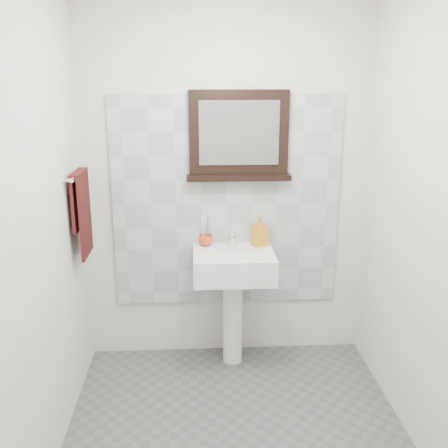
{
  "coord_description": "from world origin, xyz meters",
  "views": [
    {
      "loc": [
        -0.23,
        -2.5,
        2.03
      ],
      "look_at": [
        -0.05,
        0.55,
        1.15
      ],
      "focal_mm": 42.0,
      "sensor_mm": 36.0,
      "label": 1
    }
  ],
  "objects_px": {
    "toothbrush_cup": "(206,240)",
    "framed_mirror": "(239,138)",
    "pedestal_sink": "(233,277)",
    "soap_dispenser": "(259,231)",
    "hand_towel": "(82,207)"
  },
  "relations": [
    {
      "from": "soap_dispenser",
      "to": "hand_towel",
      "type": "bearing_deg",
      "value": 169.88
    },
    {
      "from": "pedestal_sink",
      "to": "framed_mirror",
      "type": "height_order",
      "value": "framed_mirror"
    },
    {
      "from": "soap_dispenser",
      "to": "framed_mirror",
      "type": "height_order",
      "value": "framed_mirror"
    },
    {
      "from": "toothbrush_cup",
      "to": "hand_towel",
      "type": "distance_m",
      "value": 0.89
    },
    {
      "from": "toothbrush_cup",
      "to": "framed_mirror",
      "type": "distance_m",
      "value": 0.75
    },
    {
      "from": "pedestal_sink",
      "to": "framed_mirror",
      "type": "bearing_deg",
      "value": 75.98
    },
    {
      "from": "hand_towel",
      "to": "soap_dispenser",
      "type": "bearing_deg",
      "value": 11.67
    },
    {
      "from": "toothbrush_cup",
      "to": "framed_mirror",
      "type": "height_order",
      "value": "framed_mirror"
    },
    {
      "from": "soap_dispenser",
      "to": "toothbrush_cup",
      "type": "bearing_deg",
      "value": 156.27
    },
    {
      "from": "pedestal_sink",
      "to": "hand_towel",
      "type": "bearing_deg",
      "value": -173.47
    },
    {
      "from": "framed_mirror",
      "to": "pedestal_sink",
      "type": "bearing_deg",
      "value": -104.02
    },
    {
      "from": "pedestal_sink",
      "to": "toothbrush_cup",
      "type": "bearing_deg",
      "value": 142.67
    },
    {
      "from": "hand_towel",
      "to": "toothbrush_cup",
      "type": "bearing_deg",
      "value": 17.81
    },
    {
      "from": "toothbrush_cup",
      "to": "framed_mirror",
      "type": "xyz_separation_m",
      "value": [
        0.23,
        0.04,
        0.71
      ]
    },
    {
      "from": "toothbrush_cup",
      "to": "pedestal_sink",
      "type": "bearing_deg",
      "value": -37.33
    }
  ]
}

